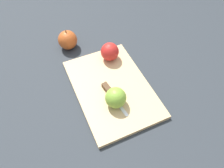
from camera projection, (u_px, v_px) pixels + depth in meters
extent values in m
plane|color=#282D33|center=(112.00, 89.00, 0.92)|extent=(4.00, 4.00, 0.00)
cube|color=tan|center=(112.00, 88.00, 0.92)|extent=(0.44, 0.30, 0.02)
sphere|color=red|center=(110.00, 52.00, 0.98)|extent=(0.08, 0.08, 0.08)
cylinder|color=beige|center=(110.00, 51.00, 0.98)|extent=(0.03, 0.07, 0.08)
sphere|color=olive|center=(116.00, 98.00, 0.83)|extent=(0.08, 0.08, 0.08)
cylinder|color=beige|center=(114.00, 98.00, 0.83)|extent=(0.07, 0.03, 0.08)
cube|color=silver|center=(120.00, 106.00, 0.85)|extent=(0.11, 0.03, 0.00)
cube|color=#472D19|center=(108.00, 89.00, 0.89)|extent=(0.07, 0.03, 0.02)
sphere|color=#AD4C1E|center=(68.00, 40.00, 1.04)|extent=(0.09, 0.09, 0.09)
cylinder|color=#4C3319|center=(66.00, 31.00, 1.00)|extent=(0.01, 0.01, 0.01)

